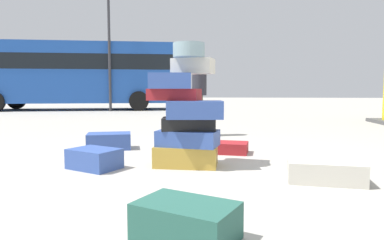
{
  "coord_description": "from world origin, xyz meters",
  "views": [
    {
      "loc": [
        0.27,
        -3.77,
        0.95
      ],
      "look_at": [
        -0.25,
        1.1,
        0.52
      ],
      "focal_mm": 31.82,
      "sensor_mm": 36.0,
      "label": 1
    }
  ],
  "objects_px": {
    "suitcase_maroon_foreground_near": "(227,148)",
    "lamp_post": "(109,29)",
    "suitcase_teal_upright_blue": "(186,221)",
    "suitcase_navy_left_side": "(109,141)",
    "suitcase_tower": "(186,116)",
    "person_bearded_onlooker": "(199,87)",
    "suitcase_cream_behind_tower": "(325,172)",
    "suitcase_navy_foreground_far": "(94,159)",
    "parked_bus": "(74,72)"
  },
  "relations": [
    {
      "from": "suitcase_tower",
      "to": "suitcase_navy_left_side",
      "type": "height_order",
      "value": "suitcase_tower"
    },
    {
      "from": "suitcase_teal_upright_blue",
      "to": "suitcase_navy_left_side",
      "type": "xyz_separation_m",
      "value": [
        -1.66,
        3.19,
        0.01
      ]
    },
    {
      "from": "suitcase_navy_left_side",
      "to": "suitcase_cream_behind_tower",
      "type": "distance_m",
      "value": 3.37
    },
    {
      "from": "person_bearded_onlooker",
      "to": "lamp_post",
      "type": "height_order",
      "value": "lamp_post"
    },
    {
      "from": "suitcase_maroon_foreground_near",
      "to": "person_bearded_onlooker",
      "type": "xyz_separation_m",
      "value": [
        -0.58,
        1.88,
        0.94
      ]
    },
    {
      "from": "suitcase_teal_upright_blue",
      "to": "suitcase_maroon_foreground_near",
      "type": "xyz_separation_m",
      "value": [
        0.24,
        3.04,
        -0.04
      ]
    },
    {
      "from": "suitcase_navy_left_side",
      "to": "lamp_post",
      "type": "relative_size",
      "value": 0.12
    },
    {
      "from": "suitcase_cream_behind_tower",
      "to": "lamp_post",
      "type": "height_order",
      "value": "lamp_post"
    },
    {
      "from": "suitcase_cream_behind_tower",
      "to": "person_bearded_onlooker",
      "type": "xyz_separation_m",
      "value": [
        -1.6,
        3.43,
        0.91
      ]
    },
    {
      "from": "lamp_post",
      "to": "parked_bus",
      "type": "bearing_deg",
      "value": 156.62
    },
    {
      "from": "person_bearded_onlooker",
      "to": "suitcase_cream_behind_tower",
      "type": "bearing_deg",
      "value": 29.12
    },
    {
      "from": "suitcase_tower",
      "to": "suitcase_cream_behind_tower",
      "type": "xyz_separation_m",
      "value": [
        1.52,
        -0.59,
        -0.52
      ]
    },
    {
      "from": "suitcase_navy_foreground_far",
      "to": "suitcase_maroon_foreground_near",
      "type": "height_order",
      "value": "suitcase_navy_foreground_far"
    },
    {
      "from": "suitcase_maroon_foreground_near",
      "to": "lamp_post",
      "type": "height_order",
      "value": "lamp_post"
    },
    {
      "from": "person_bearded_onlooker",
      "to": "parked_bus",
      "type": "height_order",
      "value": "parked_bus"
    },
    {
      "from": "suitcase_maroon_foreground_near",
      "to": "suitcase_teal_upright_blue",
      "type": "bearing_deg",
      "value": -87.17
    },
    {
      "from": "parked_bus",
      "to": "lamp_post",
      "type": "height_order",
      "value": "lamp_post"
    },
    {
      "from": "suitcase_tower",
      "to": "lamp_post",
      "type": "xyz_separation_m",
      "value": [
        -4.79,
        10.72,
        3.02
      ]
    },
    {
      "from": "suitcase_navy_left_side",
      "to": "suitcase_maroon_foreground_near",
      "type": "relative_size",
      "value": 1.09
    },
    {
      "from": "suitcase_teal_upright_blue",
      "to": "suitcase_cream_behind_tower",
      "type": "bearing_deg",
      "value": 73.0
    },
    {
      "from": "person_bearded_onlooker",
      "to": "lamp_post",
      "type": "bearing_deg",
      "value": -145.01
    },
    {
      "from": "suitcase_navy_left_side",
      "to": "suitcase_teal_upright_blue",
      "type": "bearing_deg",
      "value": -79.5
    },
    {
      "from": "suitcase_teal_upright_blue",
      "to": "suitcase_navy_left_side",
      "type": "relative_size",
      "value": 0.91
    },
    {
      "from": "suitcase_teal_upright_blue",
      "to": "suitcase_cream_behind_tower",
      "type": "relative_size",
      "value": 0.84
    },
    {
      "from": "suitcase_cream_behind_tower",
      "to": "suitcase_maroon_foreground_near",
      "type": "relative_size",
      "value": 1.2
    },
    {
      "from": "suitcase_teal_upright_blue",
      "to": "suitcase_navy_left_side",
      "type": "height_order",
      "value": "suitcase_navy_left_side"
    },
    {
      "from": "suitcase_teal_upright_blue",
      "to": "person_bearded_onlooker",
      "type": "xyz_separation_m",
      "value": [
        -0.34,
        4.92,
        0.9
      ]
    },
    {
      "from": "suitcase_tower",
      "to": "lamp_post",
      "type": "height_order",
      "value": "lamp_post"
    },
    {
      "from": "suitcase_tower",
      "to": "parked_bus",
      "type": "height_order",
      "value": "parked_bus"
    },
    {
      "from": "lamp_post",
      "to": "suitcase_maroon_foreground_near",
      "type": "bearing_deg",
      "value": -61.54
    },
    {
      "from": "suitcase_teal_upright_blue",
      "to": "lamp_post",
      "type": "bearing_deg",
      "value": 134.69
    },
    {
      "from": "parked_bus",
      "to": "suitcase_navy_left_side",
      "type": "bearing_deg",
      "value": -75.28
    },
    {
      "from": "suitcase_navy_left_side",
      "to": "suitcase_maroon_foreground_near",
      "type": "height_order",
      "value": "suitcase_navy_left_side"
    },
    {
      "from": "suitcase_maroon_foreground_near",
      "to": "person_bearded_onlooker",
      "type": "height_order",
      "value": "person_bearded_onlooker"
    },
    {
      "from": "suitcase_tower",
      "to": "suitcase_maroon_foreground_near",
      "type": "bearing_deg",
      "value": 62.69
    },
    {
      "from": "suitcase_tower",
      "to": "suitcase_navy_foreground_far",
      "type": "bearing_deg",
      "value": -167.26
    },
    {
      "from": "person_bearded_onlooker",
      "to": "lamp_post",
      "type": "relative_size",
      "value": 0.31
    },
    {
      "from": "parked_bus",
      "to": "suitcase_teal_upright_blue",
      "type": "bearing_deg",
      "value": -75.35
    },
    {
      "from": "parked_bus",
      "to": "person_bearded_onlooker",
      "type": "bearing_deg",
      "value": -65.11
    },
    {
      "from": "parked_bus",
      "to": "suitcase_tower",
      "type": "bearing_deg",
      "value": -72.22
    },
    {
      "from": "suitcase_tower",
      "to": "suitcase_navy_foreground_far",
      "type": "height_order",
      "value": "suitcase_tower"
    },
    {
      "from": "suitcase_maroon_foreground_near",
      "to": "suitcase_tower",
      "type": "bearing_deg",
      "value": -109.96
    },
    {
      "from": "suitcase_tower",
      "to": "person_bearded_onlooker",
      "type": "relative_size",
      "value": 0.88
    },
    {
      "from": "suitcase_tower",
      "to": "suitcase_cream_behind_tower",
      "type": "relative_size",
      "value": 2.03
    },
    {
      "from": "suitcase_tower",
      "to": "suitcase_maroon_foreground_near",
      "type": "distance_m",
      "value": 1.21
    },
    {
      "from": "suitcase_cream_behind_tower",
      "to": "suitcase_maroon_foreground_near",
      "type": "height_order",
      "value": "suitcase_cream_behind_tower"
    },
    {
      "from": "suitcase_navy_foreground_far",
      "to": "person_bearded_onlooker",
      "type": "xyz_separation_m",
      "value": [
        1.01,
        3.09,
        0.9
      ]
    },
    {
      "from": "suitcase_maroon_foreground_near",
      "to": "lamp_post",
      "type": "xyz_separation_m",
      "value": [
        -5.29,
        9.76,
        3.56
      ]
    },
    {
      "from": "suitcase_tower",
      "to": "suitcase_navy_left_side",
      "type": "relative_size",
      "value": 2.22
    },
    {
      "from": "suitcase_navy_left_side",
      "to": "lamp_post",
      "type": "distance_m",
      "value": 10.78
    }
  ]
}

